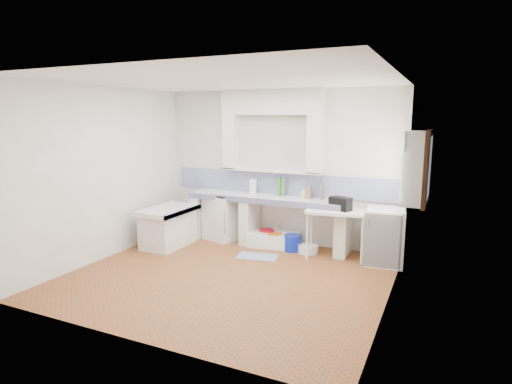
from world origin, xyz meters
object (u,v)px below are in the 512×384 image
at_px(stove, 223,217).
at_px(sink, 274,240).
at_px(side_table, 335,234).
at_px(fridge, 385,237).

bearing_deg(stove, sink, 14.20).
relative_size(stove, sink, 0.94).
height_order(stove, side_table, stove).
height_order(stove, sink, stove).
height_order(sink, side_table, side_table).
relative_size(stove, fridge, 0.96).
distance_m(sink, side_table, 1.22).
bearing_deg(sink, stove, 170.13).
height_order(sink, fridge, fridge).
distance_m(stove, sink, 1.11).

